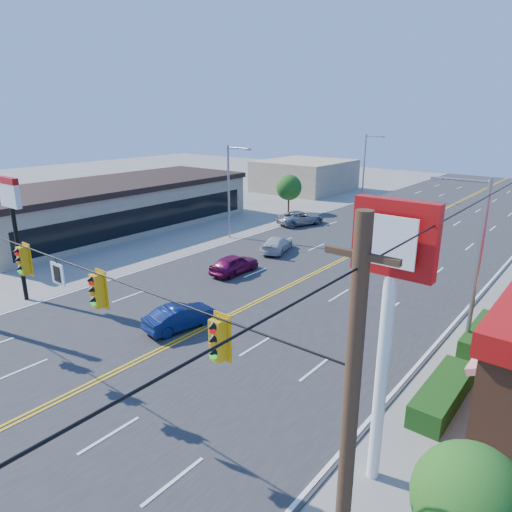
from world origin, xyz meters
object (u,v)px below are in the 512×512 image
Objects in this scene: pizza_hut_sign at (13,214)px; car_blue at (181,318)px; car_magenta at (234,265)px; signal_span at (40,281)px; kfc_pylon at (390,291)px; car_silver at (301,218)px; car_white at (277,245)px.

pizza_hut_sign reaches higher than car_blue.
pizza_hut_sign is at bearing 59.57° from car_magenta.
kfc_pylon is at bearing 19.78° from signal_span.
kfc_pylon reaches higher than car_magenta.
pizza_hut_sign reaches higher than car_silver.
signal_span is at bearing -20.19° from pizza_hut_sign.
signal_span is 5.95× the size of car_white.
car_silver is (2.28, 25.91, -4.52)m from pizza_hut_sign.
signal_span reaches higher than car_magenta.
signal_span reaches higher than car_white.
car_blue is (3.41, -8.02, -0.03)m from car_magenta.
car_magenta is (-15.35, 11.10, -5.39)m from kfc_pylon.
signal_span is 5.07× the size of car_silver.
kfc_pylon is 33.00m from car_silver.
signal_span is 6.40× the size of car_blue.
car_magenta is (6.65, 11.10, -4.53)m from pizza_hut_sign.
car_blue is (-11.95, 3.09, -5.42)m from kfc_pylon.
car_silver is (-19.72, 25.91, -5.38)m from kfc_pylon.
kfc_pylon is 2.21× the size of car_magenta.
car_magenta is at bearing 59.09° from pizza_hut_sign.
car_silver is at bearing -73.10° from car_magenta.
pizza_hut_sign is 1.43× the size of car_silver.
pizza_hut_sign is 13.71m from car_magenta.
kfc_pylon is 1.24× the size of pizza_hut_sign.
signal_span is 11.87m from kfc_pylon.
car_silver is at bearing 106.03° from signal_span.
car_white is at bearing 103.34° from signal_span.
signal_span is at bearing -160.22° from kfc_pylon.
kfc_pylon is at bearing 175.67° from car_blue.
signal_span is 16.24m from car_magenta.
car_magenta is 15.44m from car_silver.
kfc_pylon is 24.09m from car_white.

